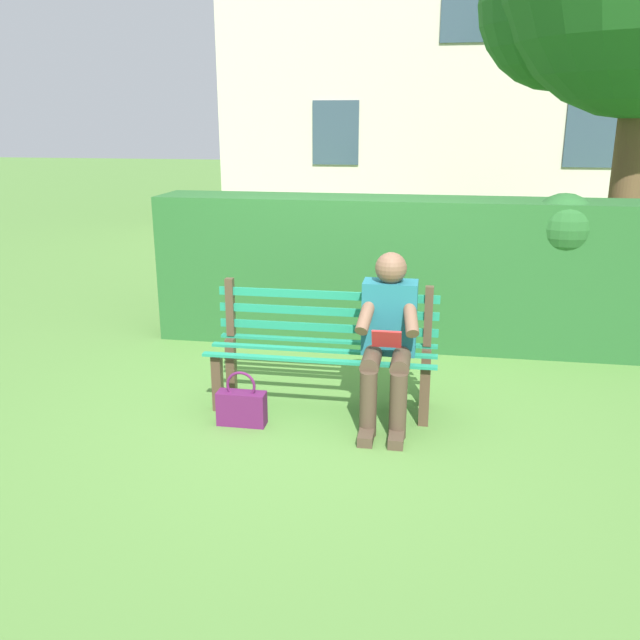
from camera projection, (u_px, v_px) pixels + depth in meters
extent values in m
plane|color=#517F38|center=(322.00, 407.00, 5.02)|extent=(60.00, 60.00, 0.00)
cube|color=#4C3828|center=(424.00, 395.00, 4.68)|extent=(0.07, 0.07, 0.44)
cube|color=#4C3828|center=(218.00, 382.00, 4.92)|extent=(0.07, 0.07, 0.44)
cube|color=#4C3828|center=(425.00, 378.00, 5.00)|extent=(0.07, 0.07, 0.44)
cube|color=#4C3828|center=(231.00, 366.00, 5.24)|extent=(0.07, 0.07, 0.44)
cube|color=#1E8460|center=(327.00, 341.00, 5.10)|extent=(1.66, 0.06, 0.02)
cube|color=#1E8460|center=(322.00, 350.00, 4.89)|extent=(1.66, 0.06, 0.02)
cube|color=#1E8460|center=(317.00, 361.00, 4.68)|extent=(1.66, 0.06, 0.02)
cube|color=#4C3828|center=(428.00, 316.00, 4.90)|extent=(0.06, 0.06, 0.45)
cube|color=#4C3828|center=(230.00, 307.00, 5.14)|extent=(0.06, 0.06, 0.45)
cube|color=#1E8460|center=(327.00, 328.00, 5.06)|extent=(1.66, 0.02, 0.06)
cube|color=#1E8460|center=(327.00, 311.00, 5.02)|extent=(1.66, 0.02, 0.06)
cube|color=#1E8460|center=(327.00, 295.00, 4.99)|extent=(1.66, 0.02, 0.06)
cube|color=#1E6672|center=(390.00, 317.00, 4.76)|extent=(0.38, 0.22, 0.52)
sphere|color=brown|center=(391.00, 268.00, 4.63)|extent=(0.22, 0.22, 0.22)
cylinder|color=#473828|center=(401.00, 360.00, 4.61)|extent=(0.13, 0.42, 0.13)
cylinder|color=#473828|center=(372.00, 358.00, 4.64)|extent=(0.13, 0.42, 0.13)
cylinder|color=#473828|center=(398.00, 406.00, 4.48)|extent=(0.12, 0.12, 0.46)
cylinder|color=#473828|center=(368.00, 404.00, 4.52)|extent=(0.12, 0.12, 0.46)
cube|color=#473828|center=(396.00, 438.00, 4.47)|extent=(0.10, 0.24, 0.07)
cube|color=#473828|center=(366.00, 435.00, 4.50)|extent=(0.10, 0.24, 0.07)
cylinder|color=brown|center=(410.00, 315.00, 4.58)|extent=(0.14, 0.32, 0.26)
cylinder|color=brown|center=(367.00, 313.00, 4.63)|extent=(0.14, 0.32, 0.26)
cube|color=#B22626|center=(387.00, 339.00, 4.53)|extent=(0.20, 0.07, 0.13)
cube|color=#265B28|center=(402.00, 272.00, 6.30)|extent=(4.61, 0.64, 1.38)
sphere|color=#265B28|center=(563.00, 226.00, 5.85)|extent=(0.57, 0.57, 0.57)
sphere|color=#265B28|center=(283.00, 224.00, 6.43)|extent=(0.51, 0.51, 0.51)
cylinder|color=brown|center=(627.00, 184.00, 7.44)|extent=(0.35, 0.35, 2.75)
sphere|color=#236023|center=(564.00, 3.00, 7.46)|extent=(1.87, 1.87, 1.87)
cube|color=beige|center=(462.00, 59.00, 13.62)|extent=(9.41, 2.94, 6.42)
cube|color=#334756|center=(591.00, 134.00, 12.24)|extent=(0.90, 0.04, 1.20)
cube|color=#334756|center=(336.00, 133.00, 12.99)|extent=(0.90, 0.04, 1.20)
cube|color=#334756|center=(467.00, 6.00, 11.99)|extent=(0.90, 0.04, 1.20)
cube|color=#59194C|center=(242.00, 408.00, 4.71)|extent=(0.34, 0.12, 0.24)
torus|color=#59194C|center=(241.00, 386.00, 4.66)|extent=(0.21, 0.02, 0.21)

